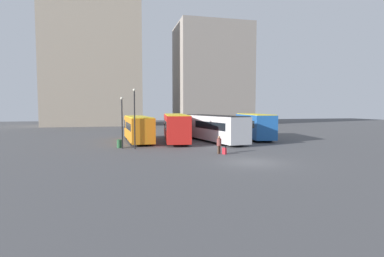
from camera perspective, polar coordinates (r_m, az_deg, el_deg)
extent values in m
plane|color=#4C4C4F|center=(23.14, 11.37, -6.33)|extent=(160.00, 160.00, 0.00)
cube|color=tan|center=(75.58, -18.19, 11.37)|extent=(21.59, 12.92, 28.28)
cube|color=gray|center=(78.69, 3.75, 10.07)|extent=(18.08, 14.23, 25.06)
cube|color=orange|center=(36.96, -10.26, 0.04)|extent=(3.09, 10.87, 2.74)
cube|color=black|center=(41.31, -10.96, 0.91)|extent=(2.65, 2.11, 1.04)
cube|color=black|center=(35.97, -10.09, 0.48)|extent=(2.91, 7.01, 0.82)
cube|color=yellow|center=(36.89, -10.29, 2.22)|extent=(2.88, 10.65, 0.08)
cylinder|color=black|center=(40.35, -10.78, -1.30)|extent=(2.45, 1.06, 0.93)
cylinder|color=black|center=(33.76, -9.59, -2.29)|extent=(2.45, 1.06, 0.93)
cube|color=red|center=(36.94, -3.13, 0.31)|extent=(4.04, 12.67, 2.95)
cube|color=black|center=(42.01, -3.57, 1.25)|extent=(2.86, 2.58, 1.12)
cube|color=black|center=(35.80, -3.02, 0.79)|extent=(3.54, 8.22, 0.88)
cube|color=yellow|center=(36.88, -3.14, 2.66)|extent=(3.81, 12.40, 0.08)
cylinder|color=black|center=(40.88, -3.46, -1.08)|extent=(2.57, 1.34, 1.06)
cylinder|color=black|center=(33.21, -2.71, -2.23)|extent=(2.57, 1.34, 1.06)
cube|color=silver|center=(36.39, 4.28, 0.15)|extent=(4.52, 12.44, 2.87)
cube|color=black|center=(40.86, 1.07, 1.08)|extent=(2.93, 2.63, 1.09)
cube|color=black|center=(35.40, 5.10, 0.63)|extent=(3.83, 8.11, 0.86)
cube|color=black|center=(36.32, 4.29, 2.48)|extent=(4.28, 12.16, 0.08)
cylinder|color=black|center=(39.87, 1.78, -1.26)|extent=(2.58, 1.36, 0.97)
cylinder|color=black|center=(33.20, 7.27, -2.34)|extent=(2.58, 1.36, 0.97)
cube|color=#1E56A3|center=(40.08, 11.81, 0.51)|extent=(3.84, 9.95, 2.92)
cube|color=black|center=(43.86, 10.25, 1.30)|extent=(2.80, 2.12, 1.11)
cube|color=black|center=(39.23, 12.20, 0.97)|extent=(3.39, 6.50, 0.88)
cube|color=yellow|center=(40.02, 11.84, 2.65)|extent=(3.61, 9.73, 0.08)
cylinder|color=black|center=(43.03, 10.58, -0.86)|extent=(2.56, 1.41, 1.09)
cylinder|color=black|center=(37.32, 13.18, -1.62)|extent=(2.56, 1.41, 1.09)
cylinder|color=#4C3828|center=(26.81, 5.03, -4.07)|extent=(0.18, 0.18, 0.73)
cylinder|color=#4C3828|center=(26.91, 5.30, -4.04)|extent=(0.18, 0.18, 0.73)
cylinder|color=brown|center=(26.77, 5.18, -2.60)|extent=(0.53, 0.53, 0.64)
sphere|color=#9E7051|center=(26.73, 5.18, -1.67)|extent=(0.24, 0.24, 0.24)
cube|color=#B7232D|center=(26.68, 6.19, -4.28)|extent=(0.31, 0.47, 0.59)
cube|color=black|center=(26.50, 6.40, -3.40)|extent=(0.10, 0.06, 0.26)
cylinder|color=black|center=(30.85, -13.17, 0.84)|extent=(0.12, 0.12, 4.97)
sphere|color=beige|center=(30.82, -13.25, 5.61)|extent=(0.28, 0.28, 0.28)
cylinder|color=black|center=(30.20, -10.87, 1.57)|extent=(0.12, 0.12, 5.77)
sphere|color=beige|center=(30.23, -10.95, 7.20)|extent=(0.28, 0.28, 0.28)
cylinder|color=#285633|center=(31.59, -13.66, -2.85)|extent=(0.52, 0.52, 0.85)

